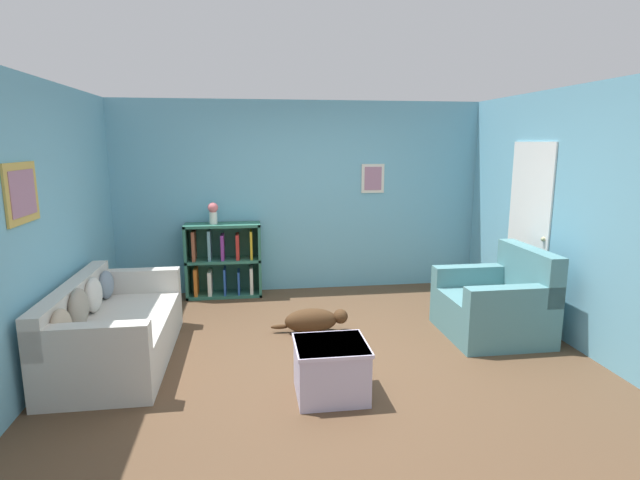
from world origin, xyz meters
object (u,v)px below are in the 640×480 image
(couch, at_px, (112,330))
(bookshelf, at_px, (223,261))
(coffee_table, at_px, (331,368))
(recliner_chair, at_px, (497,305))
(dog, at_px, (314,320))
(vase, at_px, (213,212))

(couch, relative_size, bookshelf, 1.89)
(bookshelf, height_order, coffee_table, bookshelf)
(couch, bearing_deg, recliner_chair, 1.30)
(bookshelf, xyz_separation_m, recliner_chair, (2.96, -1.86, -0.15))
(dog, relative_size, vase, 2.98)
(couch, distance_m, recliner_chair, 3.91)
(coffee_table, bearing_deg, recliner_chair, 28.01)
(recliner_chair, xyz_separation_m, coffee_table, (-1.97, -1.05, -0.10))
(coffee_table, xyz_separation_m, vase, (-1.09, 2.88, 0.91))
(recliner_chair, height_order, dog, recliner_chair)
(coffee_table, height_order, dog, coffee_table)
(couch, distance_m, coffee_table, 2.16)
(coffee_table, bearing_deg, couch, 153.63)
(bookshelf, distance_m, recliner_chair, 3.50)
(coffee_table, distance_m, dog, 1.40)
(couch, relative_size, recliner_chair, 1.81)
(bookshelf, distance_m, coffee_table, 3.08)
(recliner_chair, bearing_deg, vase, 149.09)
(couch, height_order, vase, vase)
(couch, xyz_separation_m, vase, (0.85, 1.92, 0.85))
(couch, distance_m, dog, 2.03)
(recliner_chair, distance_m, vase, 3.66)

